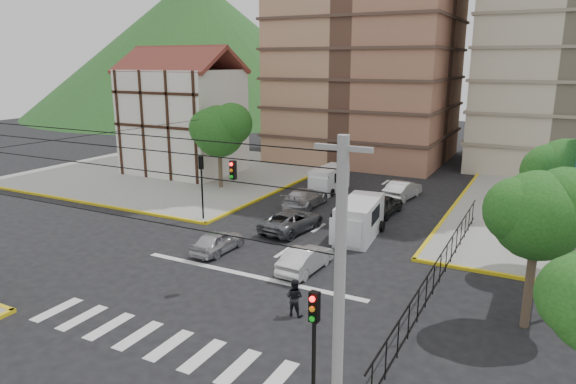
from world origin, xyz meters
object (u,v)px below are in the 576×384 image
Objects in this scene: pedestrian_crosswalk at (294,297)px; traffic_light_se at (314,338)px; traffic_light_nw at (202,177)px; van_left_lane at (328,180)px; van_right_lane at (358,220)px; car_silver_front_left at (218,241)px; car_white_front_right at (306,259)px.

traffic_light_se is at bearing 121.10° from pedestrian_crosswalk.
traffic_light_nw is 0.94× the size of van_left_lane.
van_right_lane is (10.79, 1.50, -1.97)m from traffic_light_nw.
car_white_front_right reaches higher than car_silver_front_left.
pedestrian_crosswalk reaches higher than car_white_front_right.
pedestrian_crosswalk is (7.40, -4.81, 0.19)m from car_silver_front_left.
pedestrian_crosswalk is at bearing 112.78° from car_white_front_right.
traffic_light_se and traffic_light_nw have the same top height.
van_right_lane is 1.42× the size of car_silver_front_left.
traffic_light_se is 0.81× the size of van_right_lane.
traffic_light_nw is at bearing 135.00° from traffic_light_se.
van_left_lane is at bearing -70.64° from pedestrian_crosswalk.
traffic_light_nw is at bearing -22.07° from car_white_front_right.
car_silver_front_left is at bearing -142.32° from van_right_lane.
van_right_lane is at bearing -134.96° from car_silver_front_left.
car_silver_front_left is at bearing -45.66° from traffic_light_nw.
van_right_lane is 11.73m from van_left_lane.
traffic_light_nw is 11.07m from van_right_lane.
van_right_lane is 1.16× the size of van_left_lane.
traffic_light_se reaches higher than car_silver_front_left.
pedestrian_crosswalk is (11.83, -9.34, -2.28)m from traffic_light_nw.
car_white_front_right is (5.72, -0.18, 0.02)m from car_silver_front_left.
van_right_lane reaches higher than car_white_front_right.
traffic_light_se is 22.06m from traffic_light_nw.
van_left_lane is 15.97m from car_silver_front_left.
car_silver_front_left is 5.72m from car_white_front_right.
traffic_light_nw is at bearing -177.90° from van_right_lane.
pedestrian_crosswalk is (-3.77, 6.26, -2.28)m from traffic_light_se.
car_silver_front_left is at bearing 135.27° from traffic_light_se.
van_left_lane is 17.09m from car_white_front_right.
traffic_light_nw reaches higher than van_right_lane.
traffic_light_se is 2.63× the size of pedestrian_crosswalk.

